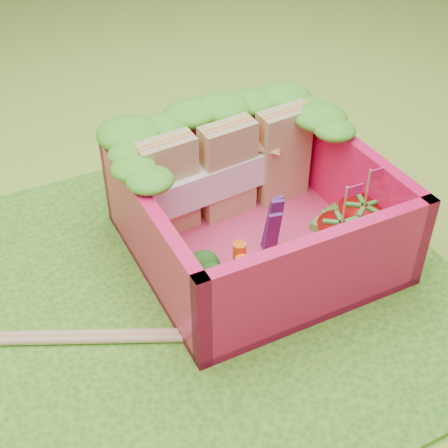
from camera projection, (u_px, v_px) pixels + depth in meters
ground at (201, 286)px, 3.37m from camera, size 14.00×14.00×0.00m
placemat at (201, 284)px, 3.36m from camera, size 2.60×2.60×0.03m
bento_floor at (254, 245)px, 3.55m from camera, size 1.30×1.30×0.05m
bento_box at (256, 210)px, 3.40m from camera, size 1.30×1.30×0.55m
lettuce_ruffle at (220, 122)px, 3.50m from camera, size 1.43×0.77×0.11m
sandwich_stack at (229, 170)px, 3.60m from camera, size 1.08×0.27×0.58m
broccoli at (197, 276)px, 3.05m from camera, size 0.33×0.33×0.26m
carrot_sticks at (241, 271)px, 3.16m from camera, size 0.12×0.18×0.27m
purple_wedges at (272, 228)px, 3.33m from camera, size 0.14×0.15×0.38m
strawberry_left at (339, 243)px, 3.32m from camera, size 0.26×0.26×0.50m
strawberry_right at (361, 226)px, 3.42m from camera, size 0.27×0.27×0.51m
snap_peas at (334, 238)px, 3.52m from camera, size 0.59×0.56×0.05m
chopsticks at (28, 338)px, 3.01m from camera, size 1.91×0.93×0.04m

